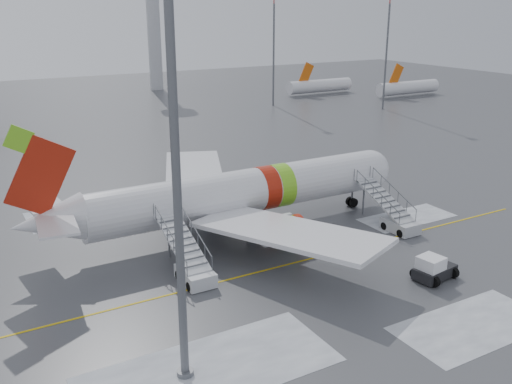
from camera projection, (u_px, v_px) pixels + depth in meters
ground at (226, 274)px, 42.02m from camera, size 260.00×260.00×0.00m
airliner at (235, 194)px, 48.94m from camera, size 35.03×32.97×11.18m
airstair_fwd at (395, 217)px, 50.15m from camera, size 2.05×7.70×3.48m
airstair_aft at (191, 265)px, 40.96m from camera, size 2.05×7.70×3.48m
pushback_tug at (433, 269)px, 40.94m from camera, size 3.42×2.77×1.83m
light_mast_near at (175, 145)px, 26.56m from camera, size 1.20×1.20×24.29m
control_tower at (153, 6)px, 128.71m from camera, size 6.40×6.40×30.00m
light_mast_far_ne at (274, 33)px, 108.68m from camera, size 1.20×1.20×24.25m
light_mast_far_e at (388, 34)px, 104.69m from camera, size 1.20×1.20×24.25m
distant_aircraft at (348, 96)px, 124.32m from camera, size 35.00×18.00×8.00m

